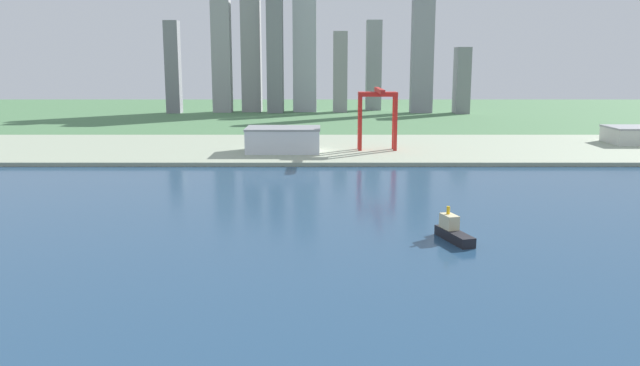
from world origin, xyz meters
The scene contains 7 objects.
ground_plane centered at (0.00, 300.00, 0.00)m, with size 2400.00×2400.00×0.00m, color #4A784C.
water_bay centered at (0.00, 240.00, 0.07)m, with size 840.00×360.00×0.15m, color navy.
industrial_pier centered at (0.00, 490.00, 1.25)m, with size 840.00×140.00×2.50m, color #9AA68D.
tugboat_small centered at (40.37, 267.04, 3.11)m, with size 10.40×20.55×10.83m.
port_crane_red centered at (32.66, 471.58, 31.45)m, with size 24.87×46.78×39.91m.
warehouse_main centered at (-27.48, 465.20, 10.27)m, with size 46.74×30.87×15.49m.
distant_skyline centered at (-20.89, 818.00, 65.26)m, with size 343.05×70.56×155.85m.
Camera 1 is at (-4.23, 56.04, 59.68)m, focal length 36.50 mm.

